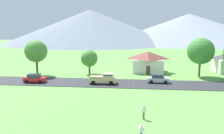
% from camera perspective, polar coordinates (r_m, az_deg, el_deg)
% --- Properties ---
extents(road_strip, '(160.00, 7.17, 0.08)m').
position_cam_1_polar(road_strip, '(42.18, 5.16, -4.39)').
color(road_strip, '#2D2D33').
rests_on(road_strip, ground).
extents(mountain_far_east_ridge, '(128.65, 128.65, 22.90)m').
position_cam_1_polar(mountain_far_east_ridge, '(187.65, 19.52, 9.62)').
color(mountain_far_east_ridge, gray).
rests_on(mountain_far_east_ridge, ground).
extents(mountain_central_ridge, '(129.03, 129.03, 25.67)m').
position_cam_1_polar(mountain_central_ridge, '(173.60, -5.67, 10.61)').
color(mountain_central_ridge, slate).
rests_on(mountain_central_ridge, ground).
extents(house_leftmost, '(7.80, 6.61, 5.11)m').
position_cam_1_polar(house_leftmost, '(53.89, 9.35, 1.46)').
color(house_leftmost, silver).
rests_on(house_leftmost, ground).
extents(tree_near_left, '(5.79, 5.79, 8.62)m').
position_cam_1_polar(tree_near_left, '(51.21, 22.31, 3.88)').
color(tree_near_left, brown).
rests_on(tree_near_left, ground).
extents(tree_left_of_center, '(3.96, 3.96, 5.73)m').
position_cam_1_polar(tree_left_of_center, '(50.84, -6.01, 2.27)').
color(tree_left_of_center, brown).
rests_on(tree_left_of_center, ground).
extents(tree_right_of_center, '(5.01, 5.01, 8.07)m').
position_cam_1_polar(tree_right_of_center, '(51.84, -19.36, 3.93)').
color(tree_right_of_center, '#4C3823').
rests_on(tree_right_of_center, ground).
extents(parked_car_silver_west_end, '(4.22, 2.11, 1.68)m').
position_cam_1_polar(parked_car_silver_west_end, '(43.48, 11.96, -3.02)').
color(parked_car_silver_west_end, '#B7BCC1').
rests_on(parked_car_silver_west_end, road_strip).
extents(parked_car_red_mid_west, '(4.27, 2.21, 1.68)m').
position_cam_1_polar(parked_car_red_mid_west, '(45.45, -19.68, -2.83)').
color(parked_car_red_mid_west, red).
rests_on(parked_car_red_mid_west, road_strip).
extents(pickup_truck_sand_west_side, '(5.27, 2.48, 1.99)m').
position_cam_1_polar(pickup_truck_sand_west_side, '(41.76, -2.27, -3.06)').
color(pickup_truck_sand_west_side, '#C6B284').
rests_on(pickup_truck_sand_west_side, road_strip).
extents(watcher_person, '(0.56, 0.24, 1.68)m').
position_cam_1_polar(watcher_person, '(26.00, 8.34, -11.71)').
color(watcher_person, '#70604C').
rests_on(watcher_person, ground).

